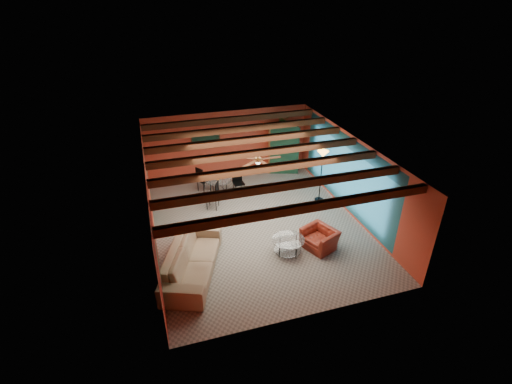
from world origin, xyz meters
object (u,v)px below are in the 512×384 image
object	(u,v)px
sofa	(192,259)
vase	(217,170)
dining_table	(218,185)
floor_lamp	(321,176)
potted_plant	(283,120)
armchair	(320,238)
armoire	(282,149)
coffee_table	(288,246)

from	to	relation	value
sofa	vase	bearing A→B (deg)	-0.48
dining_table	floor_lamp	bearing A→B (deg)	-20.33
dining_table	potted_plant	distance (m)	3.78
dining_table	sofa	bearing A→B (deg)	-111.61
sofa	dining_table	bearing A→B (deg)	-0.48
armchair	vase	xyz separation A→B (m)	(-2.24, 3.88, 0.79)
sofa	armoire	xyz separation A→B (m)	(4.56, 5.33, 0.57)
sofa	armchair	distance (m)	3.78
armchair	floor_lamp	bearing A→B (deg)	131.52
armchair	vase	size ratio (longest dim) A/B	5.43
potted_plant	vase	size ratio (longest dim) A/B	2.79
sofa	armchair	world-z (taller)	sofa
armchair	sofa	bearing A→B (deg)	-113.10
armchair	dining_table	size ratio (longest dim) A/B	0.49
dining_table	potted_plant	xyz separation A→B (m)	(3.02, 1.45, 1.74)
armchair	floor_lamp	size ratio (longest dim) A/B	0.49
armoire	potted_plant	distance (m)	1.24
armchair	dining_table	world-z (taller)	dining_table
armoire	potted_plant	size ratio (longest dim) A/B	4.08
floor_lamp	armchair	bearing A→B (deg)	-115.42
coffee_table	armoire	xyz separation A→B (m)	(1.78, 5.32, 0.76)
dining_table	armoire	distance (m)	3.39
floor_lamp	armoire	bearing A→B (deg)	99.33
sofa	armchair	bearing A→B (deg)	-68.90
potted_plant	floor_lamp	bearing A→B (deg)	-80.67
armchair	armoire	world-z (taller)	armoire
armoire	vase	size ratio (longest dim) A/B	11.39
armoire	dining_table	bearing A→B (deg)	-136.66
armchair	floor_lamp	world-z (taller)	floor_lamp
sofa	coffee_table	bearing A→B (deg)	-68.52
sofa	dining_table	world-z (taller)	dining_table
coffee_table	armchair	bearing A→B (deg)	-1.11
armoire	vase	bearing A→B (deg)	-136.66
sofa	potted_plant	size ratio (longest dim) A/B	5.97
coffee_table	potted_plant	bearing A→B (deg)	71.48
dining_table	armoire	bearing A→B (deg)	25.69
vase	potted_plant	bearing A→B (deg)	25.69
armoire	floor_lamp	bearing A→B (deg)	-63.03
vase	armoire	bearing A→B (deg)	25.69
dining_table	vase	distance (m)	0.59
armchair	dining_table	distance (m)	4.49
potted_plant	vase	xyz separation A→B (m)	(-3.02, -1.45, -1.15)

